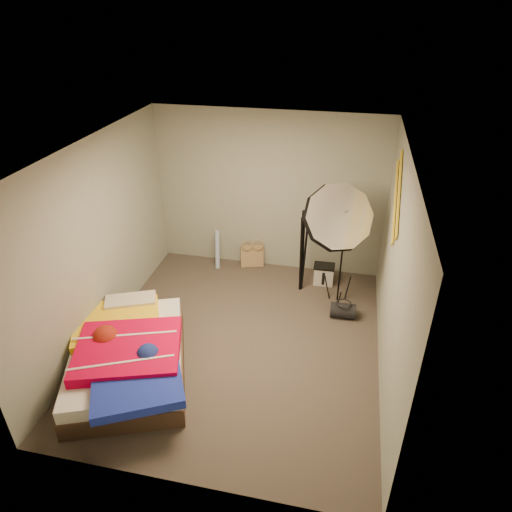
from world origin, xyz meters
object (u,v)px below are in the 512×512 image
(duffel_bag, at_px, (343,311))
(photo_umbrella, at_px, (337,218))
(camera_case, at_px, (324,275))
(tote_bag, at_px, (252,256))
(bed, at_px, (128,355))
(camera_tripod, at_px, (303,246))
(wrapping_roll, at_px, (217,250))

(duffel_bag, distance_m, photo_umbrella, 1.31)
(photo_umbrella, bearing_deg, camera_case, 102.71)
(tote_bag, height_order, bed, bed)
(camera_case, xyz_separation_m, bed, (-2.06, -2.40, 0.12))
(tote_bag, xyz_separation_m, bed, (-0.87, -2.69, 0.08))
(bed, bearing_deg, camera_tripod, 51.35)
(tote_bag, relative_size, camera_tripod, 0.28)
(bed, relative_size, camera_tripod, 1.67)
(tote_bag, bearing_deg, duffel_bag, -52.74)
(camera_tripod, bearing_deg, duffel_bag, -40.61)
(wrapping_roll, relative_size, duffel_bag, 1.84)
(wrapping_roll, xyz_separation_m, duffel_bag, (2.06, -0.93, -0.21))
(bed, bearing_deg, tote_bag, 72.11)
(tote_bag, bearing_deg, camera_tripod, -48.42)
(wrapping_roll, xyz_separation_m, bed, (-0.34, -2.54, -0.05))
(tote_bag, xyz_separation_m, wrapping_roll, (-0.53, -0.16, 0.13))
(wrapping_roll, bearing_deg, camera_tripod, -14.74)
(wrapping_roll, bearing_deg, camera_case, -4.39)
(bed, height_order, photo_umbrella, photo_umbrella)
(camera_tripod, bearing_deg, wrapping_roll, 165.26)
(photo_umbrella, bearing_deg, duffel_bag, -49.38)
(tote_bag, bearing_deg, bed, -125.08)
(camera_case, bearing_deg, bed, -131.58)
(camera_tripod, bearing_deg, tote_bag, 148.77)
(camera_case, bearing_deg, wrapping_roll, 174.58)
(duffel_bag, xyz_separation_m, photo_umbrella, (-0.21, 0.24, 1.27))
(duffel_bag, height_order, bed, bed)
(camera_case, bearing_deg, photo_umbrella, -78.32)
(duffel_bag, xyz_separation_m, camera_tripod, (-0.66, 0.56, 0.63))
(camera_case, height_order, photo_umbrella, photo_umbrella)
(duffel_bag, distance_m, bed, 2.88)
(duffel_bag, bearing_deg, wrapping_roll, 154.36)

